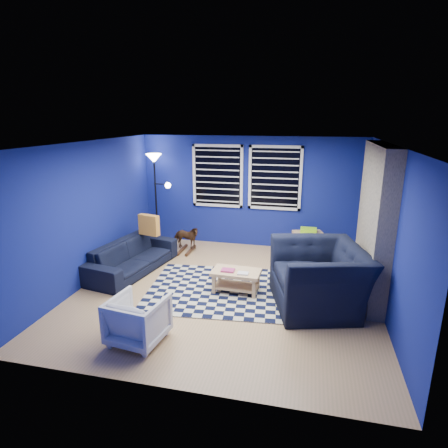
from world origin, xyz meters
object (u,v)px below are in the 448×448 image
Objects in this scene: armchair_bent at (138,320)px; rocking_horse at (186,237)px; coffee_table at (236,277)px; sofa at (133,257)px; armchair_big at (319,277)px; tv at (368,195)px; cabinet at (308,243)px; floor_lamp at (155,171)px.

armchair_bent is 3.46m from rocking_horse.
coffee_table is (1.47, -1.70, -0.05)m from rocking_horse.
sofa is 1.36× the size of armchair_big.
sofa is at bearing -54.37° from armchair_bent.
tv is 1.41× the size of cabinet.
armchair_big is 3.39m from rocking_horse.
rocking_horse is 1.68m from floor_lamp.
rocking_horse is at bearing -175.56° from tv.
floor_lamp reaches higher than tv.
armchair_big is at bearing -120.77° from rocking_horse.
coffee_table is (-2.27, -2.00, -1.12)m from tv.
rocking_horse is at bearing 172.39° from cabinet.
tv is 5.06m from armchair_bent.
sofa is at bearing -160.54° from tv.
floor_lamp reaches higher than armchair_big.
coffee_table is at bearing -112.55° from armchair_big.
tv reaches higher than sofa.
coffee_table is 2.40m from cabinet.
floor_lamp is at bearing 64.72° from rocking_horse.
armchair_big is at bearing -32.37° from floor_lamp.
armchair_big is 1.38m from coffee_table.
floor_lamp reaches higher than rocking_horse.
cabinet is (-1.10, 0.10, -1.13)m from tv.
rocking_horse reaches higher than coffee_table.
rocking_horse is 0.87× the size of cabinet.
armchair_bent is at bearing -71.77° from armchair_big.
coffee_table is 3.46m from floor_lamp.
armchair_big is (3.48, -0.61, 0.19)m from sofa.
armchair_bent is at bearing -141.66° from sofa.
floor_lamp is (-1.32, 3.87, 1.40)m from armchair_bent.
rocking_horse is (-3.74, -0.29, -1.07)m from tv.
armchair_big is (-0.91, -2.17, -0.91)m from tv.
cabinet reaches higher than rocking_horse.
armchair_big is at bearing -112.85° from tv.
tv is 1.20× the size of coffee_table.
cabinet is (-0.19, 2.27, -0.22)m from armchair_big.
tv is at bearing -60.07° from sofa.
armchair_big reaches higher than coffee_table.
sofa is 3.68m from cabinet.
cabinet is (3.29, 1.66, -0.03)m from sofa.
cabinet is at bearing 61.00° from coffee_table.
tv is 3.90m from rocking_horse.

